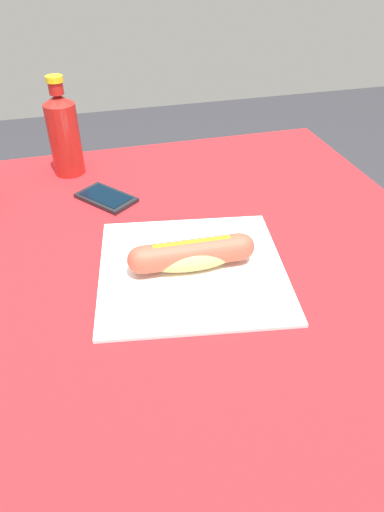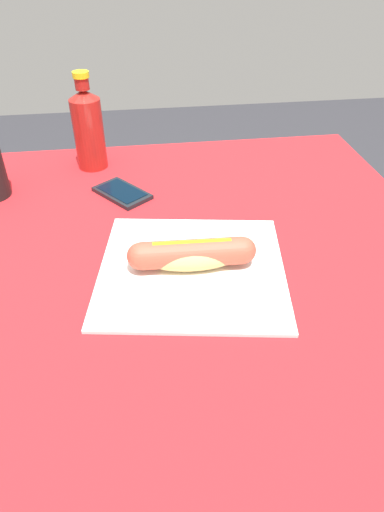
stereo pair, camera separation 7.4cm
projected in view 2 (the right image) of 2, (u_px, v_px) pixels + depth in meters
The scene contains 6 objects.
ground_plane at pixel (169, 480), 1.23m from camera, with size 6.00×6.00×0.00m, color #2D2D33.
dining_table at pixel (159, 316), 0.85m from camera, with size 1.08×1.01×0.75m.
paper_wrapper at pixel (192, 269), 0.76m from camera, with size 0.31×0.30×0.01m, color white.
hot_dog at pixel (192, 254), 0.74m from camera, with size 0.21×0.06×0.05m.
cell_phone at pixel (122, 193), 0.96m from camera, with size 0.13×0.14×0.01m.
soda_bottle at pixel (88, 128), 1.02m from camera, with size 0.07×0.07×0.22m.
Camera 2 is at (0.02, 0.62, 1.23)m, focal length 31.60 mm.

